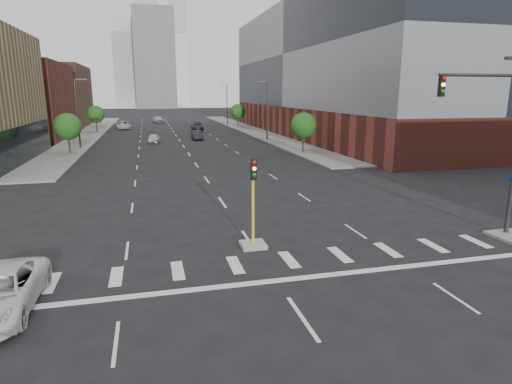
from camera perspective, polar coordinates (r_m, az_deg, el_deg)
name	(u,v)px	position (r m, az deg, el deg)	size (l,w,h in m)	color
ground	(326,352)	(13.51, 9.29, -20.30)	(400.00, 400.00, 0.00)	black
sidewalk_left_far	(91,133)	(85.22, -21.16, 7.37)	(5.00, 92.00, 0.15)	gray
sidewalk_right_far	(249,129)	(86.86, -0.94, 8.34)	(5.00, 92.00, 0.15)	gray
building_left_far_b	(37,96)	(104.79, -27.22, 11.26)	(20.00, 24.00, 13.00)	brown
building_right_main	(349,71)	(78.23, 12.30, 15.52)	(24.00, 70.00, 22.00)	brown
tower_left	(136,35)	(231.95, -15.73, 19.55)	(22.00, 22.00, 70.00)	#B2B7BC
tower_right	(169,35)	(272.63, -11.59, 19.80)	(20.00, 20.00, 80.00)	#B2B7BC
tower_mid	(155,59)	(210.83, -13.36, 16.81)	(18.00, 18.00, 44.00)	slate
median_traffic_signal	(253,228)	(20.83, -0.38, -4.84)	(1.20, 1.20, 4.40)	#999993
mast_arm_signal	(506,128)	(24.87, 30.33, 7.32)	(5.12, 0.90, 9.07)	#2D2D30
streetlight_right_a	(267,108)	(67.78, 1.44, 11.15)	(1.60, 0.22, 9.07)	#2D2D30
streetlight_right_b	(227,103)	(101.92, -3.94, 11.80)	(1.60, 0.22, 9.07)	#2D2D30
streetlight_left	(78,111)	(60.95, -22.66, 9.93)	(1.60, 0.22, 9.07)	#2D2D30
tree_left_near	(68,127)	(56.20, -23.83, 7.98)	(3.20, 3.20, 4.85)	#382619
tree_left_far	(96,114)	(85.88, -20.60, 9.68)	(3.20, 3.20, 4.85)	#382619
tree_right_near	(304,125)	(53.79, 6.36, 8.82)	(3.20, 3.20, 4.85)	#382619
tree_right_far	(238,111)	(92.28, -2.43, 10.68)	(3.20, 3.20, 4.85)	#382619
car_near_left	(154,138)	(66.21, -13.49, 6.97)	(1.57, 3.90, 1.33)	silver
car_mid_right	(197,135)	(69.31, -7.89, 7.51)	(1.49, 4.28, 1.41)	black
car_far_left	(123,125)	(92.44, -17.34, 8.51)	(2.75, 5.97, 1.66)	#BEBEBE
car_deep_right	(197,126)	(85.95, -7.82, 8.67)	(2.34, 5.75, 1.67)	black
car_distant	(158,119)	(109.50, -12.91, 9.42)	(2.00, 4.97, 1.69)	#B3B2B7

